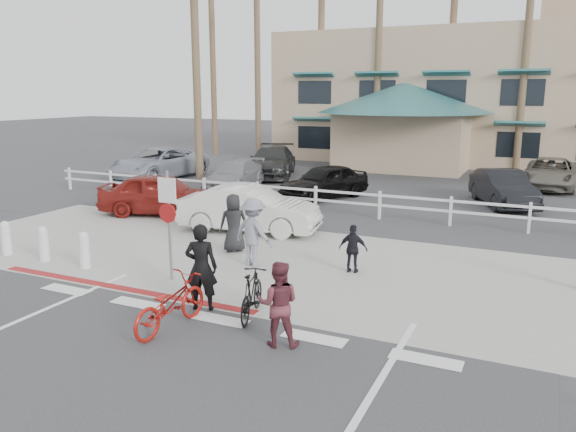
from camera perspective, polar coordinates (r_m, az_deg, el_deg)
The scene contains 34 objects.
ground at distance 10.75m, azimuth -8.71°, elevation -11.55°, with size 140.00×140.00×0.00m, color #333335.
bike_path at distance 9.33m, azimuth -15.75°, elevation -15.82°, with size 12.00×16.00×0.01m, color #333335.
sidewalk_plaza at distance 14.45m, azimuth 1.18°, elevation -4.99°, with size 22.00×7.00×0.01m, color gray.
cross_street at distance 18.05m, azimuth 6.29°, elevation -1.49°, with size 40.00×5.00×0.01m, color #333335.
parking_lot at distance 27.06m, azimuth 12.77°, elevation 2.97°, with size 50.00×16.00×0.01m, color #333335.
curb_red at distance 13.36m, azimuth -16.71°, elevation -7.01°, with size 7.00×0.25×0.02m, color maroon.
rail_fence at distance 19.67m, azimuth 9.58°, elevation 1.06°, with size 29.40×0.16×1.00m, color silver, non-canonical shape.
building at distance 39.30m, azimuth 20.31°, elevation 13.68°, with size 28.00×16.00×11.30m, color tan, non-canonical shape.
sign_post at distance 13.28m, azimuth -11.98°, elevation -0.40°, with size 0.50×0.10×2.90m, color gray, non-canonical shape.
bollard_0 at distance 14.97m, azimuth -19.99°, elevation -3.27°, with size 0.26×0.26×0.95m, color silver, non-canonical shape.
bollard_1 at distance 15.97m, azimuth -23.57°, elevation -2.61°, with size 0.26×0.26×0.95m, color silver, non-canonical shape.
bollard_2 at distance 17.03m, azimuth -26.72°, elevation -2.01°, with size 0.26×0.26×0.95m, color silver, non-canonical shape.
palm_0 at distance 40.47m, azimuth -7.69°, elevation 16.90°, with size 4.00×4.00×15.00m, color #183E1C, non-canonical shape.
palm_1 at distance 37.53m, azimuth -3.13°, elevation 15.81°, with size 4.00×4.00×13.00m, color #183E1C, non-canonical shape.
palm_2 at distance 36.89m, azimuth 3.40°, elevation 18.20°, with size 4.00×4.00×16.00m, color #183E1C, non-canonical shape.
palm_3 at distance 34.57m, azimuth 9.19°, elevation 16.78°, with size 4.00×4.00×14.00m, color #183E1C, non-canonical shape.
palm_4 at distance 34.71m, azimuth 16.36°, elevation 17.26°, with size 4.00×4.00×15.00m, color #183E1C, non-canonical shape.
palm_5 at distance 33.23m, azimuth 23.04°, elevation 15.29°, with size 4.00×4.00×13.00m, color #183E1C, non-canonical shape.
palm_10 at distance 27.90m, azimuth -9.35°, elevation 15.76°, with size 4.00×4.00×12.00m, color #183E1C, non-canonical shape.
bike_red at distance 10.78m, azimuth -11.90°, elevation -8.72°, with size 0.67×1.91×1.00m, color maroon.
rider_red at distance 11.48m, azimuth -8.80°, elevation -5.16°, with size 0.66×0.43×1.80m, color black.
bike_black at distance 11.11m, azimuth -3.71°, elevation -7.94°, with size 0.45×1.59×0.96m, color black.
rider_black at distance 9.83m, azimuth -0.98°, elevation -8.91°, with size 0.74×0.58×1.53m, color #5B262E.
pedestrian_a at distance 14.20m, azimuth -3.56°, elevation -1.67°, with size 1.14×0.65×1.76m, color gray.
pedestrian_child at distance 13.79m, azimuth 6.63°, elevation -3.35°, with size 0.71×0.30×1.21m, color black.
pedestrian_b at distance 15.54m, azimuth -5.54°, elevation -0.71°, with size 0.79×0.52×1.63m, color black.
car_white_sedan at distance 17.72m, azimuth -3.96°, elevation 0.71°, with size 1.55×4.45×1.47m, color silver.
car_red_compact at distance 20.71m, azimuth -12.73°, elevation 2.20°, with size 1.77×4.40×1.50m, color maroon.
lot_car_0 at distance 29.51m, azimuth -13.01°, elevation 5.25°, with size 2.57×5.56×1.55m, color gray.
lot_car_1 at distance 25.57m, azimuth -5.52°, elevation 4.12°, with size 1.78×4.39×1.27m, color gray.
lot_car_2 at distance 23.34m, azimuth 3.71°, elevation 3.51°, with size 1.66×4.13×1.41m, color black.
lot_car_3 at distance 23.30m, azimuth 21.01°, elevation 2.66°, with size 1.47×4.22×1.39m, color black.
lot_car_4 at distance 29.44m, azimuth -1.63°, elevation 5.56°, with size 2.18×5.37×1.56m, color black.
lot_car_5 at distance 28.53m, azimuth 25.06°, elevation 3.97°, with size 2.27×4.92×1.37m, color #676258.
Camera 1 is at (5.52, -8.12, 4.37)m, focal length 35.00 mm.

